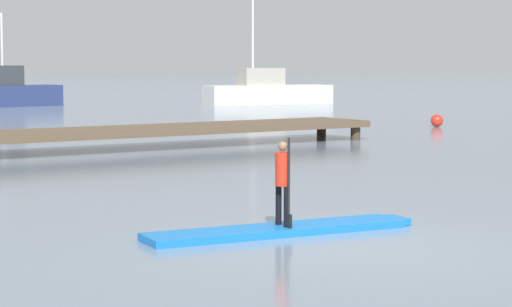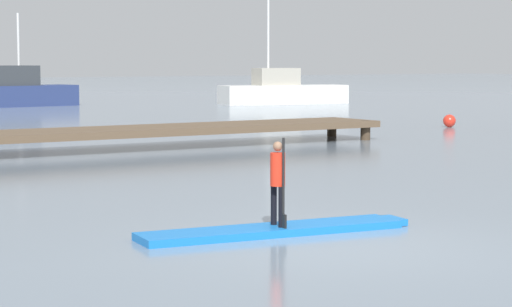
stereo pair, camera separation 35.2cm
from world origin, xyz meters
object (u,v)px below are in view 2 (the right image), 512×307
at_px(motor_boat_small_navy, 282,91).
at_px(trawler_grey_distant, 11,91).
at_px(mooring_buoy_mid, 449,121).
at_px(paddleboard_near, 276,230).
at_px(paddler_child_solo, 278,179).

distance_m(motor_boat_small_navy, trawler_grey_distant, 13.85).
bearing_deg(trawler_grey_distant, mooring_buoy_mid, -71.68).
height_order(motor_boat_small_navy, mooring_buoy_mid, motor_boat_small_navy).
bearing_deg(motor_boat_small_navy, paddleboard_near, -124.02).
bearing_deg(motor_boat_small_navy, mooring_buoy_mid, -106.69).
bearing_deg(paddler_child_solo, paddleboard_near, 134.63).
xyz_separation_m(motor_boat_small_navy, trawler_grey_distant, (-13.12, 4.43, 0.09)).
bearing_deg(trawler_grey_distant, paddleboard_near, -103.63).
height_order(paddleboard_near, paddler_child_solo, paddler_child_solo).
bearing_deg(paddler_child_solo, motor_boat_small_navy, 56.00).
relative_size(paddler_child_solo, motor_boat_small_navy, 0.17).
bearing_deg(mooring_buoy_mid, trawler_grey_distant, 108.32).
xyz_separation_m(paddler_child_solo, trawler_grey_distant, (9.01, 37.25, 0.04)).
bearing_deg(motor_boat_small_navy, paddler_child_solo, -124.00).
xyz_separation_m(paddleboard_near, motor_boat_small_navy, (22.15, 32.80, 0.63)).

